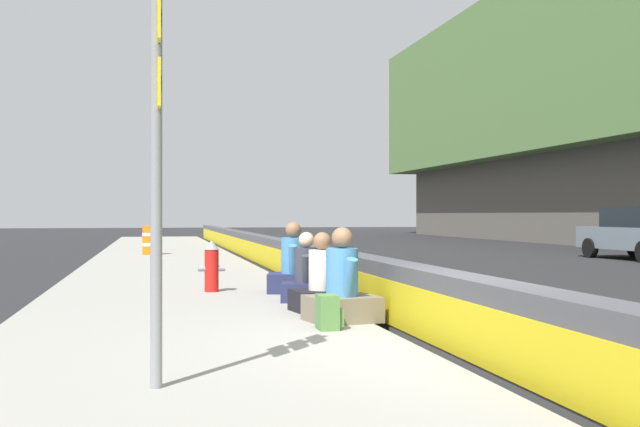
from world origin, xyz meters
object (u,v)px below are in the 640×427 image
at_px(route_sign_post, 157,113).
at_px(seated_person_far, 293,270).
at_px(seated_person_middle, 322,286).
at_px(seated_person_rear, 306,279).
at_px(fire_hydrant, 212,265).
at_px(backpack, 328,313).
at_px(seated_person_foreground, 342,292).
at_px(construction_barrel, 150,240).
at_px(parked_car_fourth, 640,233).

relative_size(route_sign_post, seated_person_far, 3.01).
bearing_deg(seated_person_middle, route_sign_post, 152.68).
xyz_separation_m(seated_person_rear, seated_person_far, (1.36, -0.04, 0.04)).
relative_size(fire_hydrant, backpack, 2.20).
bearing_deg(fire_hydrant, route_sign_post, 172.61).
bearing_deg(seated_person_foreground, seated_person_far, -0.68).
height_order(fire_hydrant, seated_person_foreground, seated_person_foreground).
xyz_separation_m(seated_person_middle, construction_barrel, (15.82, 2.33, 0.14)).
bearing_deg(route_sign_post, seated_person_rear, -22.03).
bearing_deg(seated_person_middle, fire_hydrant, 22.77).
relative_size(fire_hydrant, construction_barrel, 0.93).
bearing_deg(construction_barrel, route_sign_post, -179.71).
distance_m(route_sign_post, parked_car_fourth, 22.42).
bearing_deg(seated_person_rear, fire_hydrant, 36.43).
height_order(route_sign_post, backpack, route_sign_post).
relative_size(seated_person_middle, backpack, 2.70).
bearing_deg(seated_person_rear, route_sign_post, 157.97).
distance_m(seated_person_far, construction_barrel, 13.41).
height_order(route_sign_post, seated_person_far, route_sign_post).
relative_size(seated_person_foreground, seated_person_middle, 1.08).
xyz_separation_m(fire_hydrant, parked_car_fourth, (8.96, -14.37, 0.27)).
bearing_deg(seated_person_foreground, route_sign_post, 145.56).
distance_m(seated_person_middle, backpack, 1.69).
bearing_deg(seated_person_far, parked_car_fourth, -54.29).
xyz_separation_m(fire_hydrant, seated_person_foreground, (-4.06, -1.30, -0.08)).
relative_size(seated_person_foreground, seated_person_rear, 1.10).
bearing_deg(fire_hydrant, seated_person_foreground, -162.18).
bearing_deg(route_sign_post, seated_person_middle, -27.32).
distance_m(fire_hydrant, seated_person_middle, 3.29).
relative_size(seated_person_rear, construction_barrel, 1.11).
distance_m(backpack, construction_barrel, 17.60).
xyz_separation_m(fire_hydrant, seated_person_rear, (-1.77, -1.30, -0.12)).
xyz_separation_m(backpack, parked_car_fourth, (13.65, -13.39, 0.53)).
bearing_deg(route_sign_post, construction_barrel, 0.29).
bearing_deg(parked_car_fourth, seated_person_rear, 129.38).
xyz_separation_m(seated_person_foreground, seated_person_rear, (2.29, -0.00, -0.03)).
xyz_separation_m(seated_person_far, backpack, (-4.29, 0.36, -0.18)).
height_order(seated_person_rear, construction_barrel, seated_person_rear).
bearing_deg(seated_person_foreground, seated_person_middle, 1.64).
relative_size(route_sign_post, construction_barrel, 3.79).
xyz_separation_m(seated_person_rear, parked_car_fourth, (10.73, -13.07, 0.39)).
bearing_deg(seated_person_far, backpack, 175.17).
xyz_separation_m(route_sign_post, construction_barrel, (20.13, 0.10, -1.61)).
distance_m(seated_person_foreground, construction_barrel, 17.01).
xyz_separation_m(fire_hydrant, construction_barrel, (12.79, 1.05, 0.03)).
relative_size(seated_person_rear, seated_person_far, 0.88).
bearing_deg(backpack, construction_barrel, 6.65).
bearing_deg(seated_person_middle, seated_person_foreground, -178.36).
relative_size(seated_person_middle, construction_barrel, 1.14).
bearing_deg(route_sign_post, seated_person_far, -18.33).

